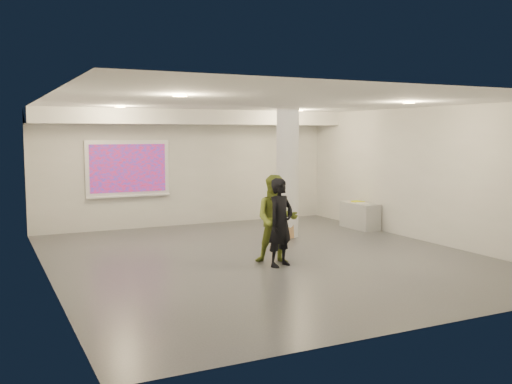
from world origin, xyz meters
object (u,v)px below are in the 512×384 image
projection_screen (128,169)px  credenza (360,216)px  woman (281,222)px  column (287,173)px  man (276,219)px

projection_screen → credenza: size_ratio=1.87×
credenza → woman: (-3.80, -2.76, 0.48)m
column → woman: 3.10m
projection_screen → man: (1.57, -4.98, -0.70)m
column → woman: bearing=-121.4°
man → woman: bearing=-71.1°
credenza → woman: 4.72m
column → projection_screen: bearing=139.4°
woman → man: 0.26m
projection_screen → credenza: projection_screen is taller
woman → man: size_ratio=0.98×
credenza → projection_screen: bearing=154.4°
column → man: (-1.53, -2.33, -0.67)m
projection_screen → credenza: (5.32, -2.47, -1.20)m
column → projection_screen: (-3.10, 2.65, 0.03)m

